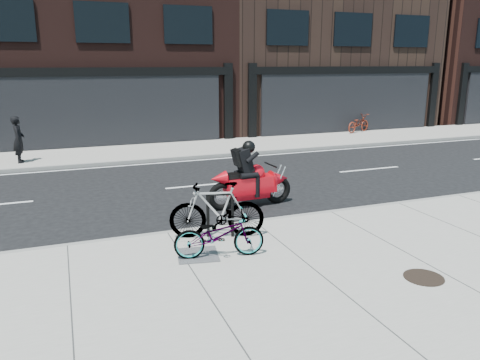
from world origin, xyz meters
name	(u,v)px	position (x,y,z in m)	size (l,w,h in m)	color
ground	(226,203)	(0.00, 0.00, 0.00)	(120.00, 120.00, 0.00)	black
sidewalk_near	(323,280)	(0.00, -5.00, 0.07)	(60.00, 6.00, 0.13)	gray
sidewalk_far	(165,151)	(0.00, 7.75, 0.07)	(60.00, 3.50, 0.13)	gray
building_mideast	(305,16)	(10.00, 14.50, 6.25)	(12.00, 10.00, 12.50)	black
building_east	(462,19)	(22.00, 14.50, 6.50)	(10.00, 10.00, 13.00)	black
bike_rack	(220,211)	(-1.02, -2.60, 0.68)	(0.54, 0.24, 0.94)	black
bicycle_front	(219,235)	(-1.37, -3.58, 0.57)	(0.58, 1.67, 0.88)	gray
bicycle_rear	(217,210)	(-1.10, -2.60, 0.71)	(0.55, 1.94, 1.16)	gray
motorcycle	(254,179)	(0.60, -0.48, 0.71)	(2.33, 0.54, 1.74)	black
pedestrian	(19,139)	(-5.39, 6.98, 0.96)	(0.61, 0.40, 1.67)	black
bicycle_far	(358,123)	(10.35, 9.00, 0.59)	(0.61, 1.74, 0.92)	maroon
manhole_cover	(424,277)	(1.55, -5.63, 0.14)	(0.66, 0.66, 0.01)	black
utility_grate	(198,255)	(-1.73, -3.37, 0.14)	(0.75, 0.75, 0.01)	#4C4C4E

